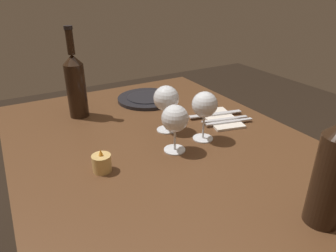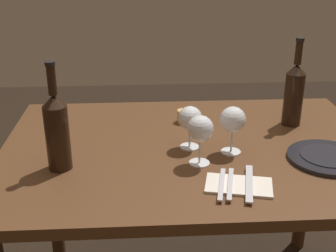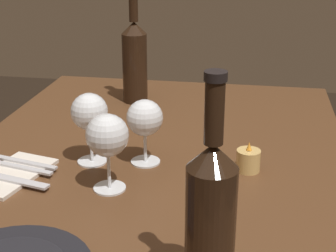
% 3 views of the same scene
% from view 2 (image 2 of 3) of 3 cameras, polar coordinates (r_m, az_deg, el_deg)
% --- Properties ---
extents(dining_table, '(1.30, 0.90, 0.74)m').
position_cam_2_polar(dining_table, '(1.58, 3.01, -5.50)').
color(dining_table, '#56351E').
rests_on(dining_table, ground).
extents(wine_glass_left, '(0.08, 0.08, 0.15)m').
position_cam_2_polar(wine_glass_left, '(1.48, 2.83, 0.89)').
color(wine_glass_left, white).
rests_on(wine_glass_left, dining_table).
extents(wine_glass_right, '(0.08, 0.08, 0.16)m').
position_cam_2_polar(wine_glass_right, '(1.37, 4.15, -0.47)').
color(wine_glass_right, white).
rests_on(wine_glass_right, dining_table).
extents(wine_glass_centre, '(0.09, 0.09, 0.16)m').
position_cam_2_polar(wine_glass_centre, '(1.46, 8.26, 0.69)').
color(wine_glass_centre, white).
rests_on(wine_glass_centre, dining_table).
extents(wine_bottle, '(0.07, 0.07, 0.34)m').
position_cam_2_polar(wine_bottle, '(1.38, -13.99, -0.47)').
color(wine_bottle, black).
rests_on(wine_bottle, dining_table).
extents(wine_bottle_second, '(0.07, 0.07, 0.33)m').
position_cam_2_polar(wine_bottle_second, '(1.73, 15.78, 4.12)').
color(wine_bottle_second, black).
rests_on(wine_bottle_second, dining_table).
extents(votive_candle, '(0.05, 0.05, 0.07)m').
position_cam_2_polar(votive_candle, '(1.72, 2.04, 1.24)').
color(votive_candle, '#DBB266').
rests_on(votive_candle, dining_table).
extents(dinner_plate, '(0.25, 0.25, 0.02)m').
position_cam_2_polar(dinner_plate, '(1.53, 19.64, -3.80)').
color(dinner_plate, black).
rests_on(dinner_plate, dining_table).
extents(folded_napkin, '(0.21, 0.15, 0.01)m').
position_cam_2_polar(folded_napkin, '(1.31, 9.01, -7.49)').
color(folded_napkin, silver).
rests_on(folded_napkin, dining_table).
extents(fork_inner, '(0.05, 0.18, 0.00)m').
position_cam_2_polar(fork_inner, '(1.30, 7.95, -7.30)').
color(fork_inner, silver).
rests_on(fork_inner, folded_napkin).
extents(fork_outer, '(0.05, 0.18, 0.00)m').
position_cam_2_polar(fork_outer, '(1.30, 6.85, -7.35)').
color(fork_outer, silver).
rests_on(fork_outer, folded_napkin).
extents(table_knife, '(0.07, 0.21, 0.00)m').
position_cam_2_polar(table_knife, '(1.31, 10.32, -7.18)').
color(table_knife, silver).
rests_on(table_knife, folded_napkin).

